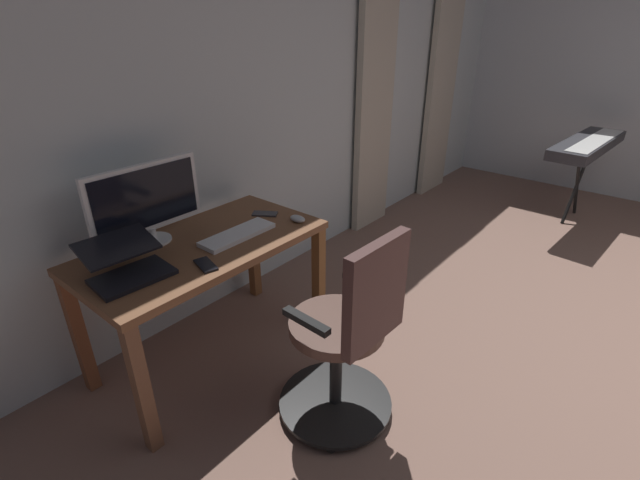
% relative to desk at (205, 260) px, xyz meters
% --- Properties ---
extents(back_room_partition, '(5.86, 0.10, 2.67)m').
position_rel_desk_xyz_m(back_room_partition, '(-1.53, -0.48, 0.71)').
color(back_room_partition, silver).
rests_on(back_room_partition, ground).
extents(curtain_left_panel, '(0.52, 0.06, 2.44)m').
position_rel_desk_xyz_m(curtain_left_panel, '(-3.38, -0.37, 0.60)').
color(curtain_left_panel, '#BFB6A3').
rests_on(curtain_left_panel, ground).
extents(curtain_right_panel, '(0.48, 0.06, 2.44)m').
position_rel_desk_xyz_m(curtain_right_panel, '(-2.13, -0.37, 0.60)').
color(curtain_right_panel, '#BFB6A3').
rests_on(curtain_right_panel, ground).
extents(desk, '(1.25, 0.66, 0.72)m').
position_rel_desk_xyz_m(desk, '(0.00, 0.00, 0.00)').
color(desk, brown).
rests_on(desk, ground).
extents(office_chair, '(0.56, 0.56, 1.00)m').
position_rel_desk_xyz_m(office_chair, '(-0.12, 0.85, -0.16)').
color(office_chair, black).
rests_on(office_chair, ground).
extents(computer_monitor, '(0.60, 0.18, 0.41)m').
position_rel_desk_xyz_m(computer_monitor, '(0.15, -0.21, 0.33)').
color(computer_monitor, white).
rests_on(computer_monitor, desk).
extents(computer_keyboard, '(0.42, 0.14, 0.02)m').
position_rel_desk_xyz_m(computer_keyboard, '(-0.16, 0.09, 0.11)').
color(computer_keyboard, white).
rests_on(computer_keyboard, desk).
extents(laptop, '(0.35, 0.34, 0.16)m').
position_rel_desk_xyz_m(laptop, '(0.41, 0.01, 0.16)').
color(laptop, black).
rests_on(laptop, desk).
extents(computer_mouse, '(0.06, 0.10, 0.04)m').
position_rel_desk_xyz_m(computer_mouse, '(-0.51, 0.20, 0.12)').
color(computer_mouse, '#B7BCC1').
rests_on(computer_mouse, desk).
extents(cell_phone_face_up, '(0.14, 0.16, 0.01)m').
position_rel_desk_xyz_m(cell_phone_face_up, '(-0.46, -0.02, 0.11)').
color(cell_phone_face_up, '#333338').
rests_on(cell_phone_face_up, desk).
extents(cell_phone_by_monitor, '(0.10, 0.16, 0.01)m').
position_rel_desk_xyz_m(cell_phone_by_monitor, '(0.14, 0.21, 0.11)').
color(cell_phone_by_monitor, black).
rests_on(cell_phone_by_monitor, desk).
extents(piano_keyboard, '(1.28, 0.41, 0.78)m').
position_rel_desk_xyz_m(piano_keyboard, '(-3.46, 1.08, 0.10)').
color(piano_keyboard, black).
rests_on(piano_keyboard, ground).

